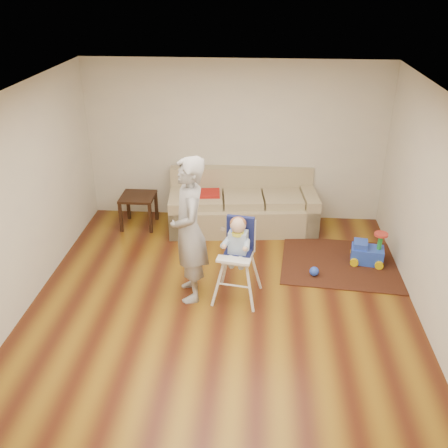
# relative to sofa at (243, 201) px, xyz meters

# --- Properties ---
(ground) EXTENTS (5.50, 5.50, 0.00)m
(ground) POSITION_rel_sofa_xyz_m (-0.16, -2.30, -0.47)
(ground) COLOR #461D0E
(ground) RESTS_ON ground
(room_envelope) EXTENTS (5.04, 5.52, 2.72)m
(room_envelope) POSITION_rel_sofa_xyz_m (-0.16, -1.77, 1.41)
(room_envelope) COLOR beige
(room_envelope) RESTS_ON ground
(sofa) EXTENTS (2.52, 1.25, 0.94)m
(sofa) POSITION_rel_sofa_xyz_m (0.00, 0.00, 0.00)
(sofa) COLOR #968F66
(sofa) RESTS_ON ground
(side_table) EXTENTS (0.56, 0.56, 0.56)m
(side_table) POSITION_rel_sofa_xyz_m (-1.75, -0.09, -0.19)
(side_table) COLOR black
(side_table) RESTS_ON ground
(area_rug) EXTENTS (2.02, 1.58, 0.02)m
(area_rug) POSITION_rel_sofa_xyz_m (1.61, -1.10, -0.46)
(area_rug) COLOR #321810
(area_rug) RESTS_ON ground
(ride_on_toy) EXTENTS (0.51, 0.40, 0.51)m
(ride_on_toy) POSITION_rel_sofa_xyz_m (1.90, -1.05, -0.20)
(ride_on_toy) COLOR blue
(ride_on_toy) RESTS_ON area_rug
(toy_ball) EXTENTS (0.14, 0.14, 0.14)m
(toy_ball) POSITION_rel_sofa_xyz_m (1.09, -1.48, -0.39)
(toy_ball) COLOR blue
(toy_ball) RESTS_ON area_rug
(high_chair) EXTENTS (0.63, 0.63, 1.19)m
(high_chair) POSITION_rel_sofa_xyz_m (0.02, -2.07, 0.10)
(high_chair) COLOR white
(high_chair) RESTS_ON ground
(adult) EXTENTS (0.62, 0.80, 1.95)m
(adult) POSITION_rel_sofa_xyz_m (-0.59, -2.06, 0.50)
(adult) COLOR #9C9B9E
(adult) RESTS_ON ground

